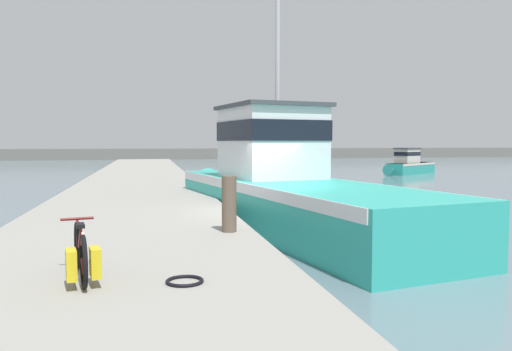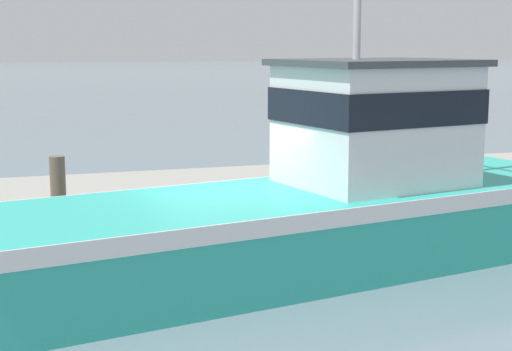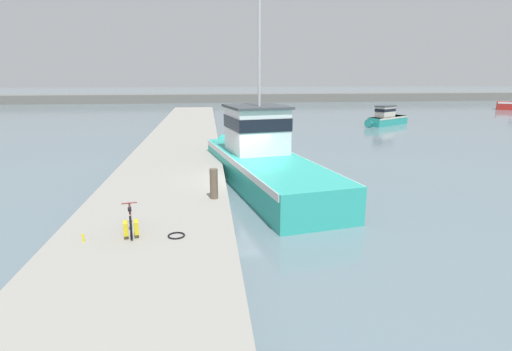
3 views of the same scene
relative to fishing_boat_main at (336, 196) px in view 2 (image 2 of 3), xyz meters
name	(u,v)px [view 2 (image 2 of 3)]	position (x,y,z in m)	size (l,w,h in m)	color
ground_plane	(226,260)	(-0.86, -1.85, -1.26)	(320.00, 320.00, 0.00)	slate
dock_pier	(183,203)	(-4.43, -1.85, -0.88)	(5.13, 80.00, 0.76)	gray
fishing_boat_main	(336,196)	(0.00, 0.00, 0.00)	(5.42, 14.27, 10.17)	teal
mooring_post	(58,185)	(-2.39, -4.74, 0.06)	(0.29, 0.29, 1.12)	brown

